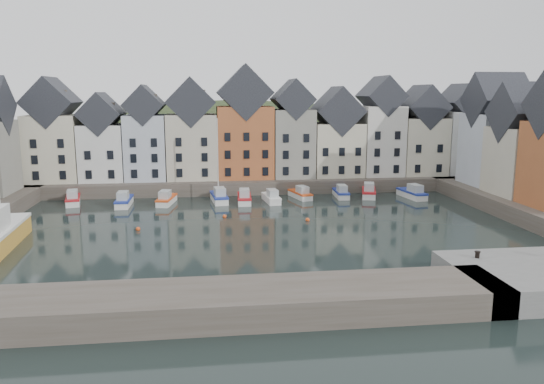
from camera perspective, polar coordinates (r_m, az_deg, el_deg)
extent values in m
plane|color=black|center=(59.21, -0.96, -4.45)|extent=(260.00, 260.00, 0.00)
cube|color=#453E34|center=(88.25, -3.07, 1.22)|extent=(90.00, 16.00, 2.00)
cube|color=#453E34|center=(37.90, -12.74, -11.97)|extent=(50.00, 6.00, 2.00)
ellipsoid|color=black|center=(117.85, -3.89, -5.87)|extent=(153.60, 70.40, 64.00)
sphere|color=black|center=(108.27, -11.35, 6.87)|extent=(5.77, 5.77, 5.77)
sphere|color=black|center=(121.83, 7.66, 7.10)|extent=(5.27, 5.27, 5.27)
sphere|color=black|center=(117.59, 11.78, 6.74)|extent=(5.07, 5.07, 5.07)
sphere|color=black|center=(114.14, 3.19, 6.80)|extent=(5.01, 5.01, 5.01)
sphere|color=black|center=(118.09, -22.73, 5.52)|extent=(3.94, 3.94, 3.94)
sphere|color=black|center=(122.28, 9.31, 7.04)|extent=(5.21, 5.21, 5.21)
sphere|color=black|center=(115.99, -3.14, 7.11)|extent=(5.45, 5.45, 5.45)
sphere|color=black|center=(114.26, 15.58, 6.12)|extent=(4.49, 4.49, 4.49)
cube|color=beige|center=(88.32, -22.30, 4.40)|extent=(7.67, 8.00, 10.07)
cube|color=black|center=(87.93, -22.62, 8.89)|extent=(7.67, 8.16, 7.67)
cube|color=silver|center=(86.78, -17.62, 4.11)|extent=(6.56, 8.00, 8.61)
cube|color=black|center=(86.36, -17.84, 8.02)|extent=(6.56, 8.16, 6.56)
cube|color=#B1B9C4|center=(85.76, -13.34, 4.73)|extent=(6.20, 8.00, 10.02)
cube|color=black|center=(85.37, -13.53, 9.10)|extent=(6.20, 8.16, 6.20)
cube|color=#BBB49E|center=(85.29, -8.58, 4.88)|extent=(7.70, 8.00, 10.08)
cube|color=black|center=(84.89, -8.71, 9.55)|extent=(7.70, 8.16, 7.70)
cube|color=#A85930|center=(85.43, -2.97, 5.40)|extent=(8.69, 8.00, 11.28)
cube|color=black|center=(85.08, -3.02, 10.63)|extent=(8.69, 8.16, 8.69)
cube|color=gray|center=(86.35, 2.16, 5.30)|extent=(6.43, 8.00, 10.78)
cube|color=black|center=(85.99, 2.19, 9.93)|extent=(6.43, 8.16, 6.43)
cube|color=beige|center=(87.93, 6.87, 4.59)|extent=(7.88, 8.00, 8.56)
cube|color=black|center=(87.51, 6.96, 8.65)|extent=(7.88, 8.16, 7.88)
cube|color=silver|center=(89.86, 11.46, 5.46)|extent=(6.50, 8.00, 11.27)
cube|color=black|center=(89.53, 11.63, 10.08)|extent=(6.50, 8.16, 6.50)
cube|color=beige|center=(92.41, 15.58, 4.81)|extent=(7.23, 8.00, 9.32)
cube|color=black|center=(92.03, 15.78, 8.81)|extent=(7.23, 8.16, 7.23)
cube|color=silver|center=(95.22, 19.42, 5.06)|extent=(6.18, 8.00, 10.32)
cube|color=black|center=(94.87, 19.67, 9.08)|extent=(6.18, 8.16, 6.18)
cube|color=#B1B9C4|center=(84.78, 22.76, 4.24)|extent=(7.47, 8.00, 10.38)
cube|color=black|center=(84.39, 23.11, 9.08)|extent=(7.62, 8.00, 8.00)
cube|color=#BBB49E|center=(78.06, 25.62, 2.99)|extent=(8.14, 8.00, 8.89)
cube|color=black|center=(77.59, 26.00, 7.69)|extent=(8.30, 8.00, 8.00)
sphere|color=#DB4B19|center=(66.65, -5.13, -2.64)|extent=(0.50, 0.50, 0.50)
sphere|color=#DB4B19|center=(64.84, 3.84, -3.00)|extent=(0.50, 0.50, 0.50)
sphere|color=#DB4B19|center=(62.26, -14.22, -3.88)|extent=(0.50, 0.50, 0.50)
cube|color=silver|center=(79.75, -20.61, -0.95)|extent=(2.91, 6.14, 1.08)
cube|color=#AC181D|center=(79.64, -20.64, -0.53)|extent=(3.03, 6.28, 0.25)
cube|color=#A2A9AA|center=(78.66, -20.68, -0.22)|extent=(1.82, 2.59, 1.18)
cube|color=silver|center=(76.26, -15.61, -1.16)|extent=(1.79, 5.92, 1.08)
cube|color=navy|center=(76.14, -15.63, -0.72)|extent=(1.89, 6.04, 0.25)
cube|color=#A2A9AA|center=(75.17, -15.75, -0.41)|extent=(1.39, 2.37, 1.18)
cube|color=silver|center=(76.03, -11.26, -1.01)|extent=(2.65, 5.92, 1.05)
cube|color=#DB4B19|center=(75.92, -11.27, -0.59)|extent=(2.76, 6.05, 0.24)
cube|color=#A2A9AA|center=(75.00, -11.44, -0.29)|extent=(1.70, 2.48, 1.14)
cube|color=silver|center=(76.42, -5.72, -0.78)|extent=(2.50, 6.36, 1.14)
cube|color=navy|center=(76.30, -5.72, -0.32)|extent=(2.61, 6.50, 0.26)
cube|color=#A2A9AA|center=(75.28, -5.64, 0.01)|extent=(1.70, 2.62, 1.24)
cylinder|color=silver|center=(76.10, -5.86, 3.63)|extent=(0.14, 0.14, 11.37)
cube|color=silver|center=(75.57, -3.00, -0.88)|extent=(2.08, 6.01, 1.09)
cube|color=#AC181D|center=(75.46, -3.00, -0.44)|extent=(2.19, 6.13, 0.25)
cube|color=#A2A9AA|center=(74.47, -2.99, -0.12)|extent=(1.50, 2.44, 1.18)
cube|color=silver|center=(75.88, -0.09, -0.84)|extent=(2.22, 5.63, 1.01)
cube|color=silver|center=(75.77, -0.09, -0.43)|extent=(2.32, 5.75, 0.23)
cube|color=#A2A9AA|center=(74.88, 0.05, -0.14)|extent=(1.51, 2.32, 1.10)
cube|color=silver|center=(78.76, 3.03, -0.43)|extent=(2.91, 5.67, 1.00)
cube|color=#DB4B19|center=(78.66, 3.04, -0.04)|extent=(3.02, 5.80, 0.23)
cube|color=#A2A9AA|center=(77.83, 3.29, 0.25)|extent=(1.76, 2.42, 1.09)
cube|color=silver|center=(80.18, 7.40, -0.30)|extent=(1.99, 5.60, 1.01)
cube|color=navy|center=(80.07, 7.41, 0.08)|extent=(2.09, 5.71, 0.23)
cube|color=#A2A9AA|center=(79.18, 7.53, 0.37)|extent=(1.42, 2.28, 1.10)
cube|color=silver|center=(81.28, 10.36, -0.21)|extent=(3.55, 6.49, 1.14)
cube|color=#AC181D|center=(81.17, 10.38, 0.22)|extent=(3.69, 6.64, 0.26)
cube|color=#A2A9AA|center=(80.14, 10.40, 0.54)|extent=(2.10, 2.80, 1.24)
cube|color=silver|center=(81.57, 14.79, -0.36)|extent=(2.66, 6.26, 1.11)
cube|color=navy|center=(81.46, 14.81, 0.06)|extent=(2.78, 6.40, 0.25)
cube|color=#A2A9AA|center=(80.58, 15.15, 0.37)|extent=(1.74, 2.60, 1.21)
cylinder|color=silver|center=(61.48, -27.25, -0.90)|extent=(0.18, 0.18, 4.38)
cylinder|color=black|center=(47.08, 21.22, -6.33)|extent=(0.36, 0.36, 0.50)
cylinder|color=black|center=(47.01, 21.24, -6.01)|extent=(0.48, 0.48, 0.08)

